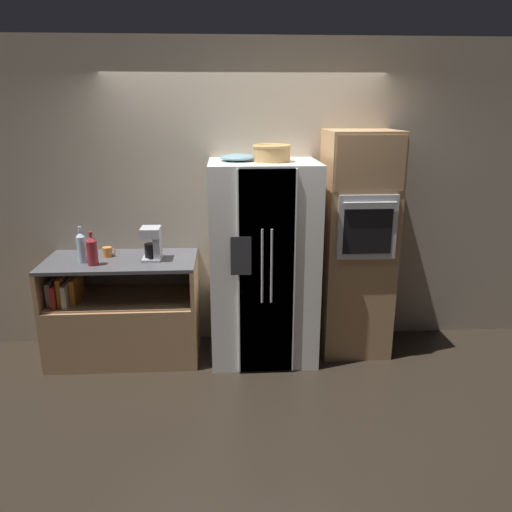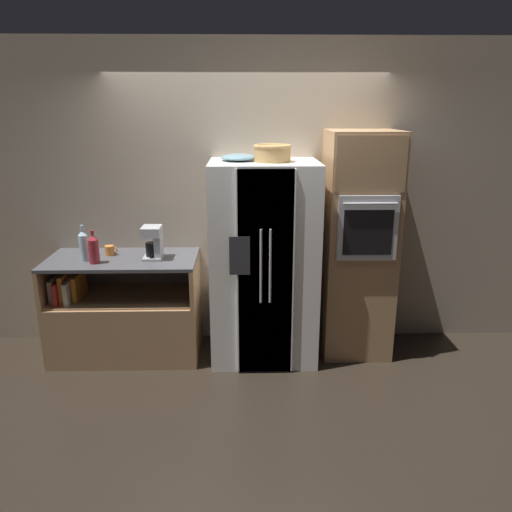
% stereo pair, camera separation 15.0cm
% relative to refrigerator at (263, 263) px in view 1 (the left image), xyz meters
% --- Properties ---
extents(ground_plane, '(20.00, 20.00, 0.00)m').
position_rel_refrigerator_xyz_m(ground_plane, '(-0.14, -0.03, -0.89)').
color(ground_plane, black).
extents(wall_back, '(12.00, 0.06, 2.80)m').
position_rel_refrigerator_xyz_m(wall_back, '(-0.14, 0.41, 0.51)').
color(wall_back, tan).
rests_on(wall_back, ground_plane).
extents(counter_left, '(1.32, 0.68, 0.93)m').
position_rel_refrigerator_xyz_m(counter_left, '(-1.27, 0.04, -0.55)').
color(counter_left, '#A87F56').
rests_on(counter_left, ground_plane).
extents(refrigerator, '(0.93, 0.77, 1.77)m').
position_rel_refrigerator_xyz_m(refrigerator, '(0.00, 0.00, 0.00)').
color(refrigerator, white).
rests_on(refrigerator, ground_plane).
extents(wall_oven, '(0.61, 0.65, 2.02)m').
position_rel_refrigerator_xyz_m(wall_oven, '(0.85, 0.08, 0.13)').
color(wall_oven, '#A87F56').
rests_on(wall_oven, ground_plane).
extents(wicker_basket, '(0.32, 0.32, 0.14)m').
position_rel_refrigerator_xyz_m(wicker_basket, '(0.07, -0.01, 0.96)').
color(wicker_basket, tan).
rests_on(wicker_basket, refrigerator).
extents(fruit_bowl, '(0.31, 0.31, 0.06)m').
position_rel_refrigerator_xyz_m(fruit_bowl, '(-0.21, 0.06, 0.92)').
color(fruit_bowl, '#668C99').
rests_on(fruit_bowl, refrigerator).
extents(bottle_tall, '(0.09, 0.09, 0.29)m').
position_rel_refrigerator_xyz_m(bottle_tall, '(-1.45, -0.11, 0.17)').
color(bottle_tall, maroon).
rests_on(bottle_tall, counter_left).
extents(bottle_short, '(0.08, 0.08, 0.32)m').
position_rel_refrigerator_xyz_m(bottle_short, '(-1.56, -0.03, 0.18)').
color(bottle_short, silver).
rests_on(bottle_short, counter_left).
extents(mug, '(0.12, 0.08, 0.09)m').
position_rel_refrigerator_xyz_m(mug, '(-1.38, 0.13, 0.08)').
color(mug, orange).
rests_on(mug, counter_left).
extents(coffee_maker, '(0.16, 0.20, 0.29)m').
position_rel_refrigerator_xyz_m(coffee_maker, '(-0.96, 0.01, 0.20)').
color(coffee_maker, '#B2B2B7').
rests_on(coffee_maker, counter_left).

